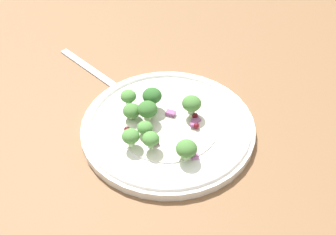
% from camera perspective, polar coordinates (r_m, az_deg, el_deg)
% --- Properties ---
extents(ground_plane, '(1.80, 1.80, 0.02)m').
position_cam_1_polar(ground_plane, '(0.68, 0.66, -1.56)').
color(ground_plane, brown).
extents(plate, '(0.25, 0.25, 0.02)m').
position_cam_1_polar(plate, '(0.66, 0.00, -1.17)').
color(plate, white).
rests_on(plate, ground_plane).
extents(dressing_pool, '(0.14, 0.14, 0.00)m').
position_cam_1_polar(dressing_pool, '(0.65, 0.00, -0.89)').
color(dressing_pool, white).
rests_on(dressing_pool, plate).
extents(broccoli_floret_0, '(0.03, 0.03, 0.03)m').
position_cam_1_polar(broccoli_floret_0, '(0.64, -2.57, 0.98)').
color(broccoli_floret_0, '#ADD18E').
rests_on(broccoli_floret_0, plate).
extents(broccoli_floret_1, '(0.03, 0.03, 0.03)m').
position_cam_1_polar(broccoli_floret_1, '(0.65, 2.95, 1.71)').
color(broccoli_floret_1, '#8EB77A').
rests_on(broccoli_floret_1, plate).
extents(broccoli_floret_2, '(0.03, 0.03, 0.03)m').
position_cam_1_polar(broccoli_floret_2, '(0.60, 2.31, -3.93)').
color(broccoli_floret_2, '#ADD18E').
rests_on(broccoli_floret_2, plate).
extents(broccoli_floret_3, '(0.03, 0.03, 0.03)m').
position_cam_1_polar(broccoli_floret_3, '(0.66, -1.99, 2.67)').
color(broccoli_floret_3, '#8EB77A').
rests_on(broccoli_floret_3, plate).
extents(broccoli_floret_4, '(0.02, 0.02, 0.02)m').
position_cam_1_polar(broccoli_floret_4, '(0.61, -4.65, -2.37)').
color(broccoli_floret_4, '#ADD18E').
rests_on(broccoli_floret_4, plate).
extents(broccoli_floret_5, '(0.02, 0.02, 0.02)m').
position_cam_1_polar(broccoli_floret_5, '(0.63, -2.87, -1.30)').
color(broccoli_floret_5, '#9EC684').
rests_on(broccoli_floret_5, plate).
extents(broccoli_floret_6, '(0.02, 0.02, 0.02)m').
position_cam_1_polar(broccoli_floret_6, '(0.67, -4.94, 2.60)').
color(broccoli_floret_6, '#8EB77A').
rests_on(broccoli_floret_6, plate).
extents(broccoli_floret_7, '(0.02, 0.02, 0.02)m').
position_cam_1_polar(broccoli_floret_7, '(0.61, -2.15, -2.71)').
color(broccoli_floret_7, '#8EB77A').
rests_on(broccoli_floret_7, plate).
extents(broccoli_floret_8, '(0.03, 0.03, 0.03)m').
position_cam_1_polar(broccoli_floret_8, '(0.65, -4.54, 0.79)').
color(broccoli_floret_8, '#8EB77A').
rests_on(broccoli_floret_8, plate).
extents(cranberry_0, '(0.01, 0.01, 0.01)m').
position_cam_1_polar(cranberry_0, '(0.66, 3.39, 0.21)').
color(cranberry_0, maroon).
rests_on(cranberry_0, plate).
extents(cranberry_1, '(0.01, 0.01, 0.01)m').
position_cam_1_polar(cranberry_1, '(0.64, 3.53, -1.03)').
color(cranberry_1, maroon).
rests_on(cranberry_1, plate).
extents(cranberry_2, '(0.01, 0.01, 0.01)m').
position_cam_1_polar(cranberry_2, '(0.64, -5.10, -1.49)').
color(cranberry_2, '#4C0A14').
rests_on(cranberry_2, plate).
extents(onion_bit_0, '(0.02, 0.02, 0.01)m').
position_cam_1_polar(onion_bit_0, '(0.66, 0.56, 0.64)').
color(onion_bit_0, '#934C84').
rests_on(onion_bit_0, plate).
extents(onion_bit_1, '(0.01, 0.01, 0.00)m').
position_cam_1_polar(onion_bit_1, '(0.61, 3.32, -4.70)').
color(onion_bit_1, '#A35B93').
rests_on(onion_bit_1, plate).
extents(onion_bit_2, '(0.01, 0.01, 0.01)m').
position_cam_1_polar(onion_bit_2, '(0.62, -1.70, -2.97)').
color(onion_bit_2, '#843D75').
rests_on(onion_bit_2, plate).
extents(onion_bit_3, '(0.02, 0.01, 0.00)m').
position_cam_1_polar(onion_bit_3, '(0.65, 3.21, -0.70)').
color(onion_bit_3, '#934C84').
rests_on(onion_bit_3, plate).
extents(onion_bit_4, '(0.01, 0.01, 0.00)m').
position_cam_1_polar(onion_bit_4, '(0.66, 3.49, -0.36)').
color(onion_bit_4, '#A35B93').
rests_on(onion_bit_4, plate).
extents(fork, '(0.18, 0.07, 0.01)m').
position_cam_1_polar(fork, '(0.76, -8.27, 5.08)').
color(fork, silver).
rests_on(fork, ground_plane).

